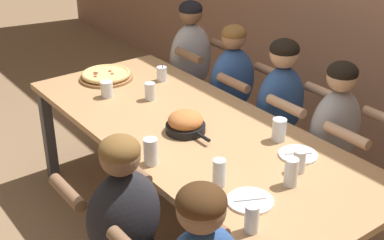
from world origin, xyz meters
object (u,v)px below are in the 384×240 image
Objects in this scene: cocktail_glass_blue at (162,75)px; drinking_glass_c at (219,174)px; empty_plate_a at (298,155)px; drinking_glass_a at (151,152)px; skillet_bowl at (186,123)px; drinking_glass_h at (291,173)px; pizza_board_main at (106,75)px; drinking_glass_d at (252,220)px; drinking_glass_g at (299,162)px; diner_far_midleft at (232,107)px; drinking_glass_e at (107,90)px; diner_far_center at (279,130)px; drinking_glass_f at (279,131)px; diner_far_left at (191,82)px; drinking_glass_b at (150,91)px; diner_far_midright at (332,159)px; empty_plate_b at (250,201)px.

cocktail_glass_blue is 1.37m from drinking_glass_c.
drinking_glass_a reaches higher than empty_plate_a.
skillet_bowl is 2.32× the size of drinking_glass_h.
pizza_board_main is at bearing -131.41° from cocktail_glass_blue.
drinking_glass_a is (0.90, -0.67, 0.03)m from cocktail_glass_blue.
drinking_glass_g is (-0.21, 0.51, -0.00)m from drinking_glass_d.
drinking_glass_a is 0.13× the size of diner_far_midleft.
empty_plate_a is at bearing 18.60° from drinking_glass_e.
drinking_glass_d is at bearing 51.74° from diner_far_midleft.
empty_plate_a is (0.57, 0.31, -0.05)m from skillet_bowl.
empty_plate_a is 1.60× the size of drinking_glass_d.
skillet_bowl reaches higher than drinking_glass_g.
drinking_glass_g is (1.38, 0.32, 0.01)m from drinking_glass_e.
cocktail_glass_blue is 0.89m from diner_far_center.
cocktail_glass_blue is 1.07× the size of drinking_glass_g.
empty_plate_a is 0.30m from drinking_glass_h.
drinking_glass_g is at bearing 12.86° from drinking_glass_e.
drinking_glass_f is at bearing 141.92° from drinking_glass_h.
diner_far_midleft is 0.50m from diner_far_left.
diner_far_left is at bearing 160.96° from drinking_glass_g.
drinking_glass_c is 1.15m from diner_far_center.
drinking_glass_b is at bearing 170.70° from skillet_bowl.
drinking_glass_c is 1.25m from drinking_glass_e.
drinking_glass_e is 1.16m from diner_far_center.
diner_far_midright is (0.95, 0.69, -0.30)m from drinking_glass_b.
cocktail_glass_blue is 1.73m from drinking_glass_d.
drinking_glass_b reaches higher than drinking_glass_e.
diner_far_center is at bearing 141.44° from empty_plate_a.
drinking_glass_g is at bearing 97.69° from empty_plate_b.
cocktail_glass_blue is (0.26, 0.30, 0.02)m from pizza_board_main.
drinking_glass_c reaches higher than drinking_glass_e.
pizza_board_main is 2.66× the size of drinking_glass_c.
diner_far_center is at bearing 129.54° from drinking_glass_d.
empty_plate_b is 1.84× the size of drinking_glass_g.
drinking_glass_f is 0.11× the size of diner_far_midright.
drinking_glass_d reaches higher than drinking_glass_g.
diner_far_midright is (-0.28, 0.94, -0.25)m from empty_plate_b.
cocktail_glass_blue reaches higher than drinking_glass_e.
cocktail_glass_blue is 0.88× the size of drinking_glass_h.
skillet_bowl is 0.29× the size of diner_far_midleft.
drinking_glass_b reaches higher than pizza_board_main.
pizza_board_main is at bearing -33.71° from diner_far_midleft.
skillet_bowl is at bearing 166.69° from empty_plate_b.
cocktail_glass_blue is 0.89× the size of drinking_glass_c.
drinking_glass_e reaches higher than empty_plate_a.
drinking_glass_a is at bearing -132.48° from drinking_glass_g.
drinking_glass_g is 1.33m from diner_far_midleft.
skillet_bowl is 1.28m from diner_far_left.
drinking_glass_f is 1.01m from diner_far_midleft.
empty_plate_a is at bearing 125.51° from drinking_glass_h.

